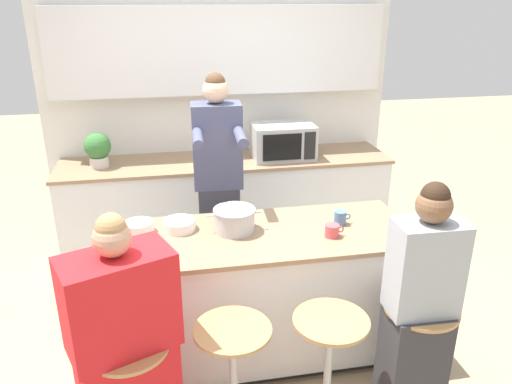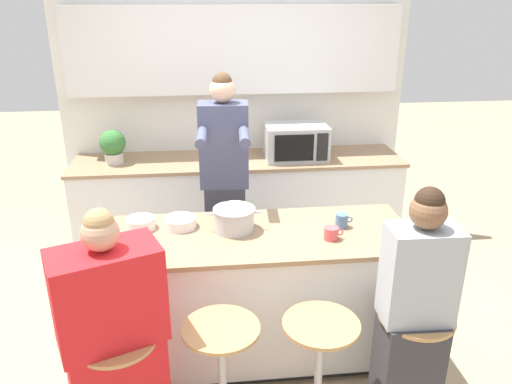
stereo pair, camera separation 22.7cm
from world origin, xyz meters
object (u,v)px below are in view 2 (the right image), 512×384
object	(u,v)px
kitchen_island	(257,294)
cooking_pot	(234,219)
bar_stool_center_left	(222,373)
coffee_cup_near	(342,221)
person_wrapped_blanket	(115,345)
coffee_cup_far	(331,233)
person_seated_near	(413,324)
fruit_bowl	(141,223)
person_cooking	(225,195)
bar_stool_rightmost	(410,359)
bar_stool_center_right	(319,368)
microwave	(296,142)
potted_plant	(113,145)

from	to	relation	value
kitchen_island	cooking_pot	size ratio (longest dim) A/B	5.57
bar_stool_center_left	coffee_cup_near	xyz separation A→B (m)	(0.81, 0.68, 0.54)
person_wrapped_blanket	coffee_cup_far	bearing A→B (deg)	2.55
person_wrapped_blanket	person_seated_near	size ratio (longest dim) A/B	0.97
fruit_bowl	coffee_cup_far	xyz separation A→B (m)	(1.16, -0.28, 0.00)
person_cooking	bar_stool_center_left	bearing A→B (deg)	-90.98
bar_stool_rightmost	coffee_cup_far	xyz separation A→B (m)	(-0.34, 0.53, 0.53)
bar_stool_center_right	coffee_cup_near	world-z (taller)	coffee_cup_near
person_seated_near	person_wrapped_blanket	bearing A→B (deg)	-178.29
person_seated_near	bar_stool_rightmost	bearing A→B (deg)	39.64
bar_stool_center_left	microwave	distance (m)	2.35
coffee_cup_near	microwave	xyz separation A→B (m)	(-0.03, 1.44, 0.11)
bar_stool_center_right	potted_plant	world-z (taller)	potted_plant
fruit_bowl	coffee_cup_near	xyz separation A→B (m)	(1.27, -0.12, 0.01)
coffee_cup_far	potted_plant	bearing A→B (deg)	133.08
bar_stool_center_left	potted_plant	bearing A→B (deg)	111.11
fruit_bowl	coffee_cup_near	size ratio (longest dim) A/B	1.61
microwave	kitchen_island	bearing A→B (deg)	-109.14
cooking_pot	coffee_cup_far	size ratio (longest dim) A/B	2.93
bar_stool_center_right	coffee_cup_far	world-z (taller)	coffee_cup_far
person_wrapped_blanket	potted_plant	world-z (taller)	person_wrapped_blanket
bar_stool_center_left	potted_plant	xyz separation A→B (m)	(-0.84, 2.17, 0.66)
person_wrapped_blanket	coffee_cup_near	distance (m)	1.54
fruit_bowl	microwave	world-z (taller)	microwave
bar_stool_center_left	coffee_cup_near	world-z (taller)	coffee_cup_near
person_cooking	person_seated_near	bearing A→B (deg)	-52.60
cooking_pot	bar_stool_center_left	bearing A→B (deg)	-99.65
bar_stool_center_left	fruit_bowl	distance (m)	1.07
bar_stool_center_left	person_cooking	world-z (taller)	person_cooking
fruit_bowl	potted_plant	xyz separation A→B (m)	(-0.37, 1.36, 0.13)
kitchen_island	bar_stool_rightmost	world-z (taller)	kitchen_island
potted_plant	kitchen_island	bearing A→B (deg)	-54.16
potted_plant	fruit_bowl	bearing A→B (deg)	-74.83
cooking_pot	microwave	bearing A→B (deg)	65.23
bar_stool_center_right	bar_stool_rightmost	size ratio (longest dim) A/B	1.00
bar_stool_rightmost	person_cooking	xyz separation A→B (m)	(-0.95, 1.32, 0.49)
microwave	potted_plant	bearing A→B (deg)	178.60
person_cooking	coffee_cup_near	world-z (taller)	person_cooking
person_wrapped_blanket	coffee_cup_far	world-z (taller)	person_wrapped_blanket
kitchen_island	coffee_cup_near	world-z (taller)	coffee_cup_near
bar_stool_rightmost	person_cooking	bearing A→B (deg)	125.55
bar_stool_rightmost	microwave	distance (m)	2.25
bar_stool_rightmost	person_wrapped_blanket	world-z (taller)	person_wrapped_blanket
person_seated_near	bar_stool_center_left	bearing A→B (deg)	-179.95
person_cooking	coffee_cup_far	bearing A→B (deg)	-49.51
person_seated_near	kitchen_island	bearing A→B (deg)	139.70
bar_stool_rightmost	person_cooking	distance (m)	1.70
coffee_cup_far	microwave	size ratio (longest dim) A/B	0.22
bar_stool_rightmost	coffee_cup_near	xyz separation A→B (m)	(-0.23, 0.69, 0.54)
person_cooking	person_seated_near	xyz separation A→B (m)	(0.92, -1.35, -0.24)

